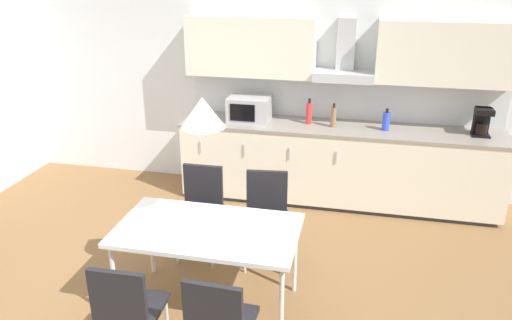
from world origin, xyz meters
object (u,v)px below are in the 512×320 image
at_px(coffee_maker, 482,122).
at_px(bottle_brown, 333,117).
at_px(dining_table, 208,233).
at_px(bottle_red, 309,113).
at_px(chair_near_right, 219,320).
at_px(chair_far_left, 201,202).
at_px(pendant_lamp, 202,112).
at_px(chair_far_right, 266,209).
at_px(bottle_blue, 386,121).
at_px(microwave, 249,109).
at_px(chair_near_left, 127,306).

xyz_separation_m(coffee_maker, bottle_brown, (-1.56, -0.06, -0.03)).
bearing_deg(coffee_maker, dining_table, -136.72).
bearing_deg(bottle_red, coffee_maker, -0.23).
xyz_separation_m(coffee_maker, chair_near_right, (-2.04, -3.00, -0.54)).
bearing_deg(dining_table, bottle_brown, 69.77).
bearing_deg(chair_far_left, bottle_brown, 50.97).
xyz_separation_m(coffee_maker, pendant_lamp, (-2.36, -2.22, 0.59)).
bearing_deg(bottle_brown, pendant_lamp, -110.23).
bearing_deg(chair_far_left, bottle_red, 59.89).
relative_size(coffee_maker, bottle_brown, 1.10).
bearing_deg(bottle_brown, chair_far_left, -129.03).
bearing_deg(chair_far_right, dining_table, -111.60).
bearing_deg(coffee_maker, pendant_lamp, -136.72).
distance_m(bottle_brown, bottle_blue, 0.57).
distance_m(microwave, bottle_blue, 1.55).
relative_size(coffee_maker, dining_table, 0.21).
relative_size(coffee_maker, chair_near_left, 0.34).
bearing_deg(dining_table, chair_near_right, -68.02).
height_order(coffee_maker, bottle_brown, coffee_maker).
xyz_separation_m(microwave, bottle_brown, (0.97, -0.03, -0.02)).
xyz_separation_m(chair_near_left, pendant_lamp, (0.32, 0.78, 1.13)).
distance_m(dining_table, pendant_lamp, 0.98).
xyz_separation_m(microwave, chair_near_left, (-0.14, -2.98, -0.53)).
xyz_separation_m(bottle_brown, dining_table, (-0.80, -2.16, -0.36)).
bearing_deg(coffee_maker, chair_near_left, -131.68).
bearing_deg(microwave, chair_near_left, -92.73).
height_order(bottle_brown, dining_table, bottle_brown).
relative_size(chair_far_right, chair_near_right, 1.00).
xyz_separation_m(bottle_brown, bottle_blue, (0.57, 0.00, -0.01)).
bearing_deg(bottle_red, pendant_lamp, -103.05).
height_order(bottle_brown, chair_near_left, bottle_brown).
bearing_deg(microwave, chair_far_left, -95.89).
distance_m(bottle_brown, dining_table, 2.33).
height_order(microwave, bottle_brown, microwave).
distance_m(bottle_red, bottle_blue, 0.86).
bearing_deg(dining_table, bottle_red, 76.95).
distance_m(bottle_red, bottle_brown, 0.29).
height_order(bottle_brown, bottle_blue, bottle_brown).
relative_size(chair_near_right, chair_far_left, 1.00).
bearing_deg(chair_near_right, chair_far_right, 90.23).
height_order(microwave, pendant_lamp, pendant_lamp).
bearing_deg(chair_near_left, dining_table, 67.96).
height_order(microwave, dining_table, microwave).
bearing_deg(chair_near_left, bottle_red, 74.52).
distance_m(coffee_maker, bottle_red, 1.84).
xyz_separation_m(chair_far_right, pendant_lamp, (-0.31, -0.78, 1.13)).
height_order(bottle_red, dining_table, bottle_red).
height_order(coffee_maker, chair_near_left, coffee_maker).
bearing_deg(chair_near_right, chair_far_left, 112.11).
bearing_deg(bottle_brown, dining_table, -110.23).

